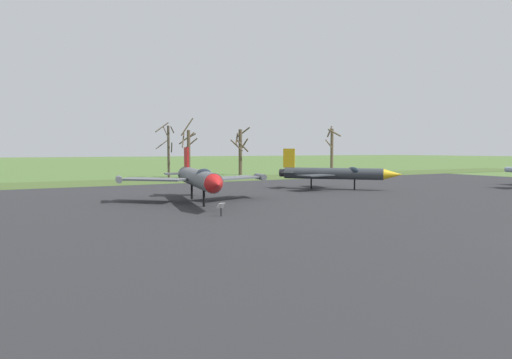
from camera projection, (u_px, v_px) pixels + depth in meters
asphalt_apron at (342, 206)px, 34.70m from camera, size 96.77×57.13×0.05m
grass_verge_strip at (186, 180)px, 64.84m from camera, size 156.77×12.00×0.06m
jet_fighter_front_left at (198, 178)px, 36.52m from camera, size 12.95×14.63×4.61m
info_placard_front_left at (221, 208)px, 29.12m from camera, size 0.52×0.36×0.93m
jet_fighter_rear_center at (336, 173)px, 49.17m from camera, size 10.38×10.84×4.53m
bare_tree_far_left at (168, 148)px, 71.48m from camera, size 2.99×3.00×8.91m
bare_tree_left_of_center at (188, 150)px, 71.12m from camera, size 2.96×2.14×9.52m
bare_tree_center at (240, 150)px, 78.91m from camera, size 3.65×3.62×8.49m
bare_tree_right_of_center at (332, 148)px, 84.31m from camera, size 2.54×2.54×8.93m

